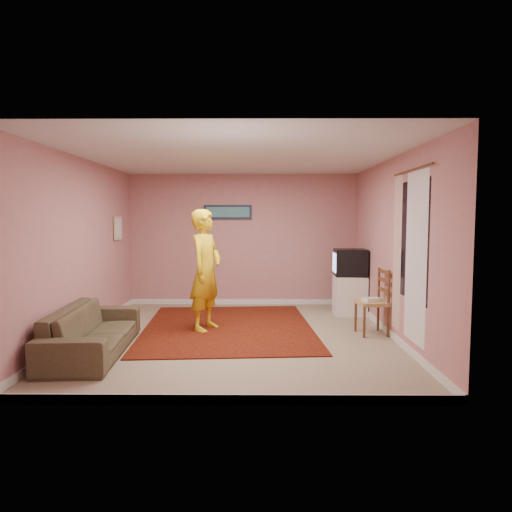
{
  "coord_description": "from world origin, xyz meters",
  "views": [
    {
      "loc": [
        0.33,
        -6.59,
        1.72
      ],
      "look_at": [
        0.27,
        0.6,
        1.13
      ],
      "focal_mm": 32.0,
      "sensor_mm": 36.0,
      "label": 1
    }
  ],
  "objects_px": {
    "person": "(206,270)",
    "chair_b": "(372,295)",
    "tv_cabinet": "(350,295)",
    "sofa": "(93,330)",
    "crt_tv": "(350,263)",
    "chair_a": "(346,281)"
  },
  "relations": [
    {
      "from": "chair_b",
      "to": "person",
      "type": "xyz_separation_m",
      "value": [
        -2.5,
        0.25,
        0.34
      ]
    },
    {
      "from": "tv_cabinet",
      "to": "chair_a",
      "type": "bearing_deg",
      "value": 85.41
    },
    {
      "from": "sofa",
      "to": "person",
      "type": "distance_m",
      "value": 1.91
    },
    {
      "from": "crt_tv",
      "to": "sofa",
      "type": "xyz_separation_m",
      "value": [
        -3.74,
        -2.4,
        -0.64
      ]
    },
    {
      "from": "sofa",
      "to": "chair_a",
      "type": "bearing_deg",
      "value": -55.46
    },
    {
      "from": "person",
      "to": "crt_tv",
      "type": "bearing_deg",
      "value": -43.09
    },
    {
      "from": "tv_cabinet",
      "to": "chair_a",
      "type": "distance_m",
      "value": 0.65
    },
    {
      "from": "chair_a",
      "to": "person",
      "type": "relative_size",
      "value": 0.24
    },
    {
      "from": "crt_tv",
      "to": "chair_b",
      "type": "relative_size",
      "value": 1.1
    },
    {
      "from": "person",
      "to": "chair_b",
      "type": "bearing_deg",
      "value": -74.01
    },
    {
      "from": "person",
      "to": "chair_a",
      "type": "bearing_deg",
      "value": -32.93
    },
    {
      "from": "chair_a",
      "to": "chair_b",
      "type": "height_order",
      "value": "chair_b"
    },
    {
      "from": "chair_b",
      "to": "sofa",
      "type": "relative_size",
      "value": 0.26
    },
    {
      "from": "tv_cabinet",
      "to": "chair_b",
      "type": "height_order",
      "value": "chair_b"
    },
    {
      "from": "tv_cabinet",
      "to": "person",
      "type": "xyz_separation_m",
      "value": [
        -2.45,
        -1.15,
        0.58
      ]
    },
    {
      "from": "tv_cabinet",
      "to": "sofa",
      "type": "bearing_deg",
      "value": -147.35
    },
    {
      "from": "chair_a",
      "to": "person",
      "type": "distance_m",
      "value": 3.09
    },
    {
      "from": "chair_a",
      "to": "sofa",
      "type": "relative_size",
      "value": 0.22
    },
    {
      "from": "crt_tv",
      "to": "chair_b",
      "type": "height_order",
      "value": "crt_tv"
    },
    {
      "from": "chair_b",
      "to": "tv_cabinet",
      "type": "bearing_deg",
      "value": 174.92
    },
    {
      "from": "tv_cabinet",
      "to": "chair_a",
      "type": "height_order",
      "value": "chair_a"
    },
    {
      "from": "crt_tv",
      "to": "sofa",
      "type": "height_order",
      "value": "crt_tv"
    }
  ]
}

